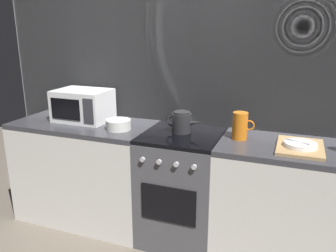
{
  "coord_description": "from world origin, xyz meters",
  "views": [
    {
      "loc": [
        0.79,
        -2.38,
        1.69
      ],
      "look_at": [
        -0.12,
        0.0,
        0.95
      ],
      "focal_mm": 36.53,
      "sensor_mm": 36.0,
      "label": 1
    }
  ],
  "objects_px": {
    "mixing_bowl": "(118,124)",
    "dish_pile": "(300,146)",
    "kettle": "(182,122)",
    "pitcher": "(240,126)",
    "stove_unit": "(182,187)",
    "microwave": "(83,105)"
  },
  "relations": [
    {
      "from": "stove_unit",
      "to": "microwave",
      "type": "height_order",
      "value": "microwave"
    },
    {
      "from": "stove_unit",
      "to": "mixing_bowl",
      "type": "height_order",
      "value": "mixing_bowl"
    },
    {
      "from": "pitcher",
      "to": "kettle",
      "type": "bearing_deg",
      "value": 179.28
    },
    {
      "from": "stove_unit",
      "to": "kettle",
      "type": "distance_m",
      "value": 0.53
    },
    {
      "from": "pitcher",
      "to": "dish_pile",
      "type": "xyz_separation_m",
      "value": [
        0.42,
        -0.07,
        -0.08
      ]
    },
    {
      "from": "kettle",
      "to": "dish_pile",
      "type": "bearing_deg",
      "value": -4.81
    },
    {
      "from": "stove_unit",
      "to": "dish_pile",
      "type": "height_order",
      "value": "dish_pile"
    },
    {
      "from": "mixing_bowl",
      "to": "dish_pile",
      "type": "xyz_separation_m",
      "value": [
        1.36,
        0.03,
        -0.02
      ]
    },
    {
      "from": "stove_unit",
      "to": "dish_pile",
      "type": "bearing_deg",
      "value": -2.42
    },
    {
      "from": "microwave",
      "to": "mixing_bowl",
      "type": "relative_size",
      "value": 2.3
    },
    {
      "from": "kettle",
      "to": "dish_pile",
      "type": "xyz_separation_m",
      "value": [
        0.87,
        -0.07,
        -0.06
      ]
    },
    {
      "from": "microwave",
      "to": "pitcher",
      "type": "xyz_separation_m",
      "value": [
        1.36,
        -0.04,
        -0.03
      ]
    },
    {
      "from": "mixing_bowl",
      "to": "dish_pile",
      "type": "height_order",
      "value": "mixing_bowl"
    },
    {
      "from": "stove_unit",
      "to": "microwave",
      "type": "distance_m",
      "value": 1.1
    },
    {
      "from": "pitcher",
      "to": "dish_pile",
      "type": "height_order",
      "value": "pitcher"
    },
    {
      "from": "stove_unit",
      "to": "microwave",
      "type": "xyz_separation_m",
      "value": [
        -0.93,
        0.07,
        0.59
      ]
    },
    {
      "from": "microwave",
      "to": "pitcher",
      "type": "bearing_deg",
      "value": -1.55
    },
    {
      "from": "kettle",
      "to": "pitcher",
      "type": "xyz_separation_m",
      "value": [
        0.45,
        -0.01,
        0.02
      ]
    },
    {
      "from": "microwave",
      "to": "mixing_bowl",
      "type": "height_order",
      "value": "microwave"
    },
    {
      "from": "stove_unit",
      "to": "mixing_bowl",
      "type": "xyz_separation_m",
      "value": [
        -0.52,
        -0.07,
        0.49
      ]
    },
    {
      "from": "microwave",
      "to": "kettle",
      "type": "relative_size",
      "value": 1.62
    },
    {
      "from": "kettle",
      "to": "mixing_bowl",
      "type": "xyz_separation_m",
      "value": [
        -0.5,
        -0.1,
        -0.04
      ]
    }
  ]
}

